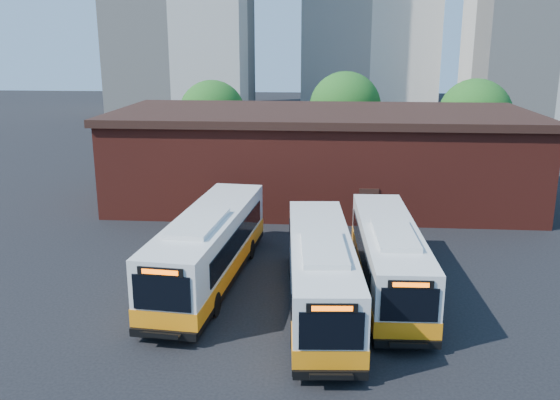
# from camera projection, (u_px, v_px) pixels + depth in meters

# --- Properties ---
(ground) EXTENTS (220.00, 220.00, 0.00)m
(ground) POSITION_uv_depth(u_px,v_px,m) (313.00, 333.00, 23.16)
(ground) COLOR black
(bus_midwest) EXTENTS (3.77, 13.00, 3.50)m
(bus_midwest) POSITION_uv_depth(u_px,v_px,m) (209.00, 250.00, 27.69)
(bus_midwest) COLOR silver
(bus_midwest) RESTS_ON ground
(bus_mideast) EXTENTS (3.38, 12.39, 3.34)m
(bus_mideast) POSITION_uv_depth(u_px,v_px,m) (321.00, 275.00, 24.88)
(bus_mideast) COLOR silver
(bus_mideast) RESTS_ON ground
(bus_east) EXTENTS (2.83, 12.00, 3.25)m
(bus_east) POSITION_uv_depth(u_px,v_px,m) (389.00, 260.00, 26.73)
(bus_east) COLOR silver
(bus_east) RESTS_ON ground
(transit_worker) EXTENTS (0.67, 0.82, 1.95)m
(transit_worker) POSITION_uv_depth(u_px,v_px,m) (363.00, 334.00, 21.08)
(transit_worker) COLOR #131636
(transit_worker) RESTS_ON ground
(depot_building) EXTENTS (28.60, 12.60, 6.40)m
(depot_building) POSITION_uv_depth(u_px,v_px,m) (321.00, 155.00, 41.55)
(depot_building) COLOR #5F1F16
(depot_building) RESTS_ON ground
(tree_west) EXTENTS (6.00, 6.00, 7.65)m
(tree_west) POSITION_uv_depth(u_px,v_px,m) (212.00, 114.00, 53.50)
(tree_west) COLOR #382314
(tree_west) RESTS_ON ground
(tree_mid) EXTENTS (6.56, 6.56, 8.36)m
(tree_mid) POSITION_uv_depth(u_px,v_px,m) (345.00, 108.00, 54.39)
(tree_mid) COLOR #382314
(tree_mid) RESTS_ON ground
(tree_east) EXTENTS (6.24, 6.24, 7.96)m
(tree_east) POSITION_uv_depth(u_px,v_px,m) (475.00, 115.00, 50.73)
(tree_east) COLOR #382314
(tree_east) RESTS_ON ground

